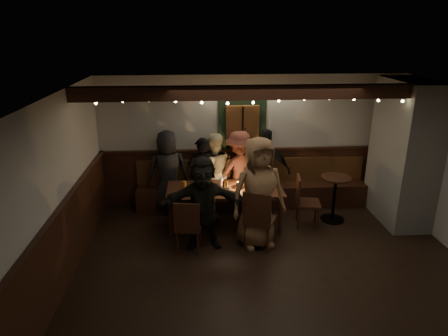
{
  "coord_description": "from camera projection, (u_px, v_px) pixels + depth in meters",
  "views": [
    {
      "loc": [
        -1.09,
        -5.15,
        3.44
      ],
      "look_at": [
        -0.61,
        1.6,
        1.05
      ],
      "focal_mm": 32.0,
      "sensor_mm": 36.0,
      "label": 1
    }
  ],
  "objects": [
    {
      "name": "person_g",
      "position": [
        258.0,
        193.0,
        6.41
      ],
      "size": [
        1.02,
        0.78,
        1.85
      ],
      "primitive_type": "imported",
      "rotation": [
        0.0,
        0.0,
        0.23
      ],
      "color": "#8A6240",
      "rests_on": "ground"
    },
    {
      "name": "chair_near_right",
      "position": [
        258.0,
        217.0,
        6.38
      ],
      "size": [
        0.61,
        0.61,
        1.02
      ],
      "color": "black",
      "rests_on": "ground"
    },
    {
      "name": "high_top",
      "position": [
        335.0,
        193.0,
        7.37
      ],
      "size": [
        0.54,
        0.54,
        0.87
      ],
      "color": "black",
      "rests_on": "ground"
    },
    {
      "name": "person_d",
      "position": [
        239.0,
        171.0,
        7.79
      ],
      "size": [
        1.16,
        0.88,
        1.59
      ],
      "primitive_type": "imported",
      "rotation": [
        0.0,
        0.0,
        3.46
      ],
      "color": "brown",
      "rests_on": "ground"
    },
    {
      "name": "person_b",
      "position": [
        202.0,
        175.0,
        7.65
      ],
      "size": [
        0.58,
        0.41,
        1.51
      ],
      "primitive_type": "imported",
      "rotation": [
        0.0,
        0.0,
        3.23
      ],
      "color": "black",
      "rests_on": "ground"
    },
    {
      "name": "chair_end",
      "position": [
        303.0,
        198.0,
        7.19
      ],
      "size": [
        0.48,
        0.48,
        0.94
      ],
      "color": "black",
      "rests_on": "ground"
    },
    {
      "name": "chair_near_left",
      "position": [
        188.0,
        224.0,
        6.29
      ],
      "size": [
        0.46,
        0.46,
        0.91
      ],
      "color": "black",
      "rests_on": "ground"
    },
    {
      "name": "person_c",
      "position": [
        214.0,
        172.0,
        7.79
      ],
      "size": [
        0.86,
        0.74,
        1.55
      ],
      "primitive_type": "imported",
      "rotation": [
        0.0,
        0.0,
        3.36
      ],
      "color": "#C4B898",
      "rests_on": "ground"
    },
    {
      "name": "person_a",
      "position": [
        168.0,
        172.0,
        7.69
      ],
      "size": [
        0.87,
        0.65,
        1.62
      ],
      "primitive_type": "imported",
      "rotation": [
        0.0,
        0.0,
        3.32
      ],
      "color": "black",
      "rests_on": "ground"
    },
    {
      "name": "dining_table",
      "position": [
        225.0,
        192.0,
        7.11
      ],
      "size": [
        2.05,
        0.88,
        0.89
      ],
      "color": "black",
      "rests_on": "ground"
    },
    {
      "name": "room",
      "position": [
        319.0,
        168.0,
        7.11
      ],
      "size": [
        6.02,
        5.01,
        2.62
      ],
      "color": "black",
      "rests_on": "ground"
    },
    {
      "name": "person_e",
      "position": [
        266.0,
        170.0,
        7.78
      ],
      "size": [
        1.03,
        0.7,
        1.62
      ],
      "primitive_type": "imported",
      "rotation": [
        0.0,
        0.0,
        2.8
      ],
      "color": "black",
      "rests_on": "ground"
    },
    {
      "name": "person_f",
      "position": [
        203.0,
        203.0,
        6.41
      ],
      "size": [
        1.45,
        0.49,
        1.55
      ],
      "primitive_type": "imported",
      "rotation": [
        0.0,
        0.0,
        0.02
      ],
      "color": "black",
      "rests_on": "ground"
    }
  ]
}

